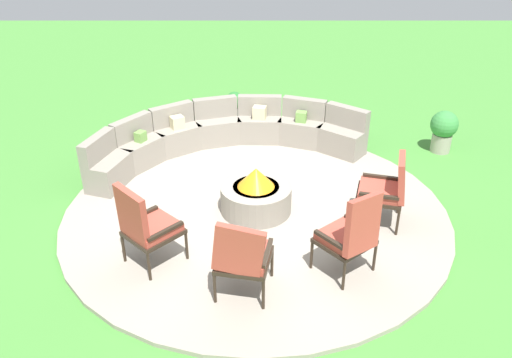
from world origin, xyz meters
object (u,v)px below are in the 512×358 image
(lounge_chair_back_right, at_px, (387,188))
(lounge_chair_front_left, at_px, (146,225))
(lounge_chair_back_left, at_px, (352,233))
(lounge_chair_front_right, at_px, (242,255))
(fire_pit, at_px, (256,195))
(potted_plant_2, at_px, (235,106))
(curved_stone_bench, at_px, (223,136))
(potted_plant_3, at_px, (443,129))

(lounge_chair_back_right, bearing_deg, lounge_chair_front_left, 121.85)
(lounge_chair_front_left, bearing_deg, lounge_chair_back_right, 60.58)
(lounge_chair_back_left, bearing_deg, lounge_chair_front_right, 156.55)
(fire_pit, height_order, potted_plant_2, fire_pit)
(curved_stone_bench, bearing_deg, lounge_chair_front_right, -83.58)
(lounge_chair_front_left, xyz_separation_m, potted_plant_2, (0.88, 4.45, -0.27))
(curved_stone_bench, height_order, potted_plant_2, curved_stone_bench)
(lounge_chair_back_left, height_order, lounge_chair_back_right, lounge_chair_back_left)
(lounge_chair_back_right, height_order, potted_plant_2, lounge_chair_back_right)
(fire_pit, xyz_separation_m, lounge_chair_front_right, (-0.15, -1.74, 0.28))
(lounge_chair_back_left, distance_m, potted_plant_3, 4.00)
(fire_pit, distance_m, lounge_chair_front_left, 1.79)
(curved_stone_bench, distance_m, potted_plant_2, 1.43)
(lounge_chair_front_left, height_order, lounge_chair_back_right, lounge_chair_front_left)
(curved_stone_bench, distance_m, lounge_chair_back_right, 3.11)
(curved_stone_bench, xyz_separation_m, potted_plant_2, (0.14, 1.43, -0.02))
(curved_stone_bench, xyz_separation_m, lounge_chair_back_left, (1.64, -3.20, 0.25))
(curved_stone_bench, relative_size, lounge_chair_back_right, 4.44)
(lounge_chair_front_left, xyz_separation_m, lounge_chair_back_left, (2.37, -0.18, 0.00))
(potted_plant_2, bearing_deg, lounge_chair_front_left, -101.16)
(lounge_chair_front_left, distance_m, lounge_chair_front_right, 1.26)
(lounge_chair_front_right, bearing_deg, curved_stone_bench, 107.50)
(lounge_chair_back_right, xyz_separation_m, potted_plant_2, (-2.13, 3.54, -0.24))
(lounge_chair_front_left, relative_size, lounge_chair_back_left, 0.99)
(fire_pit, bearing_deg, lounge_chair_front_left, -137.08)
(lounge_chair_front_left, relative_size, lounge_chair_front_right, 1.07)
(fire_pit, relative_size, curved_stone_bench, 0.22)
(fire_pit, relative_size, lounge_chair_back_left, 0.89)
(fire_pit, relative_size, lounge_chair_back_right, 0.99)
(potted_plant_3, bearing_deg, fire_pit, -147.96)
(lounge_chair_back_right, bearing_deg, lounge_chair_back_left, 164.68)
(potted_plant_2, relative_size, potted_plant_3, 0.85)
(fire_pit, relative_size, lounge_chair_front_left, 0.89)
(lounge_chair_front_right, bearing_deg, lounge_chair_back_right, 49.01)
(curved_stone_bench, relative_size, potted_plant_2, 7.04)
(curved_stone_bench, bearing_deg, lounge_chair_back_right, -42.84)
(lounge_chair_back_left, relative_size, potted_plant_2, 1.78)
(curved_stone_bench, distance_m, potted_plant_3, 3.76)
(potted_plant_2, bearing_deg, fire_pit, -82.82)
(lounge_chair_back_left, distance_m, lounge_chair_back_right, 1.27)
(potted_plant_3, bearing_deg, lounge_chair_back_left, -122.07)
(fire_pit, xyz_separation_m, curved_stone_bench, (-0.55, 1.83, 0.06))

